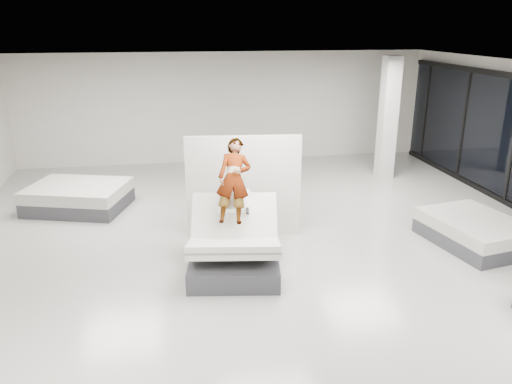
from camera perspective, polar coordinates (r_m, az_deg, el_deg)
room at (r=8.20m, az=2.12°, el=1.96°), size 14.00×14.04×3.20m
hero_bed at (r=8.46m, az=-2.48°, el=-6.31°), size 1.73×2.14×1.26m
person at (r=8.46m, az=-2.52°, el=-0.32°), size 0.77×1.50×1.20m
remote at (r=8.18m, az=-1.01°, el=-2.17°), size 0.07×0.15×0.08m
divider_panel at (r=9.54m, az=-1.44°, el=0.59°), size 2.19×0.33×1.99m
flat_bed_right_far at (r=10.25m, az=23.72°, el=-4.14°), size 1.71×2.08×0.51m
flat_bed_left_far at (r=11.83m, az=-19.63°, el=-0.53°), size 2.40×2.07×0.56m
column at (r=13.63m, az=14.84°, el=8.13°), size 0.40×0.40×3.20m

